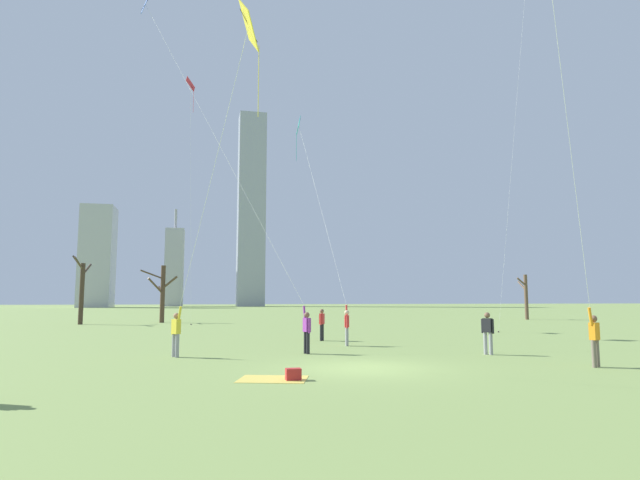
# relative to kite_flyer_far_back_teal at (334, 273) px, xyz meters

# --- Properties ---
(ground_plane) EXTENTS (400.00, 400.00, 0.00)m
(ground_plane) POSITION_rel_kite_flyer_far_back_teal_xyz_m (-1.45, -9.23, -3.40)
(ground_plane) COLOR #7A934C
(kite_flyer_far_back_teal) EXTENTS (1.10, 9.09, 13.75)m
(kite_flyer_far_back_teal) POSITION_rel_kite_flyer_far_back_teal_xyz_m (0.00, 0.00, 0.00)
(kite_flyer_far_back_teal) COLOR gray
(kite_flyer_far_back_teal) RESTS_ON ground
(kite_flyer_foreground_left_yellow) EXTENTS (2.55, 6.71, 10.82)m
(kite_flyer_foreground_left_yellow) POSITION_rel_kite_flyer_far_back_teal_xyz_m (-6.75, -6.30, -0.11)
(kite_flyer_foreground_left_yellow) COLOR gray
(kite_flyer_foreground_left_yellow) RESTS_ON ground
(kite_flyer_midfield_center_blue) EXTENTS (8.15, 11.43, 20.29)m
(kite_flyer_midfield_center_blue) POSITION_rel_kite_flyer_far_back_teal_xyz_m (-4.38, -1.91, 2.51)
(kite_flyer_midfield_center_blue) COLOR black
(kite_flyer_midfield_center_blue) RESTS_ON ground
(kite_flyer_foreground_right_green) EXTENTS (4.40, 3.85, 12.52)m
(kite_flyer_foreground_right_green) POSITION_rel_kite_flyer_far_back_teal_xyz_m (5.23, -11.19, -0.82)
(kite_flyer_foreground_right_green) COLOR #726656
(kite_flyer_foreground_right_green) RESTS_ON ground
(bystander_far_off_by_trees) EXTENTS (0.36, 0.43, 1.62)m
(bystander_far_off_by_trees) POSITION_rel_kite_flyer_far_back_teal_xyz_m (4.46, -6.54, -2.50)
(bystander_far_off_by_trees) COLOR gray
(bystander_far_off_by_trees) RESTS_ON ground
(bystander_strolling_midfield) EXTENTS (0.34, 0.45, 1.62)m
(bystander_strolling_midfield) POSITION_rel_kite_flyer_far_back_teal_xyz_m (-0.29, 1.49, -2.50)
(bystander_strolling_midfield) COLOR black
(bystander_strolling_midfield) RESTS_ON ground
(distant_kite_drifting_right_red) EXTENTS (0.87, 4.73, 19.69)m
(distant_kite_drifting_right_red) POSITION_rel_kite_flyer_far_back_teal_xyz_m (-7.61, 16.21, 14.52)
(distant_kite_drifting_right_red) COLOR red
(distant_kite_drifting_right_red) RESTS_ON ground
(picnic_spot) EXTENTS (2.13, 1.86, 0.31)m
(picnic_spot) POSITION_rel_kite_flyer_far_back_teal_xyz_m (-4.18, -11.09, -3.31)
(picnic_spot) COLOR #D8BF4C
(picnic_spot) RESTS_ON ground
(bare_tree_far_right_edge) EXTENTS (3.33, 2.05, 5.19)m
(bare_tree_far_right_edge) POSITION_rel_kite_flyer_far_back_teal_xyz_m (-9.89, 24.77, -0.62)
(bare_tree_far_right_edge) COLOR #4C3828
(bare_tree_far_right_edge) RESTS_ON ground
(bare_tree_right_of_center) EXTENTS (1.87, 1.66, 4.69)m
(bare_tree_right_of_center) POSITION_rel_kite_flyer_far_back_teal_xyz_m (26.86, 24.14, -0.80)
(bare_tree_right_of_center) COLOR brown
(bare_tree_right_of_center) RESTS_ON ground
(bare_tree_left_of_center) EXTENTS (1.45, 3.46, 5.88)m
(bare_tree_left_of_center) POSITION_rel_kite_flyer_far_back_teal_xyz_m (-16.32, 22.91, -0.43)
(bare_tree_left_of_center) COLOR #423326
(bare_tree_left_of_center) RESTS_ON ground
(skyline_mid_tower_right) EXTENTS (5.34, 7.50, 29.04)m
(skyline_mid_tower_right) POSITION_rel_kite_flyer_far_back_teal_xyz_m (-14.49, 136.71, 8.12)
(skyline_mid_tower_right) COLOR #B2B2B7
(skyline_mid_tower_right) RESTS_ON ground
(skyline_short_annex) EXTENTS (7.91, 7.42, 57.37)m
(skyline_short_annex) POSITION_rel_kite_flyer_far_back_teal_xyz_m (7.43, 129.39, 25.28)
(skyline_short_annex) COLOR #9EA3AD
(skyline_short_annex) RESTS_ON ground
(skyline_squat_block) EXTENTS (7.85, 9.51, 25.98)m
(skyline_squat_block) POSITION_rel_kite_flyer_far_back_teal_xyz_m (-32.72, 118.77, 9.59)
(skyline_squat_block) COLOR #B2B2B7
(skyline_squat_block) RESTS_ON ground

